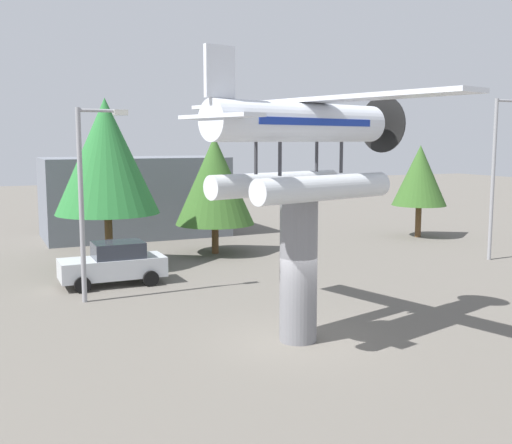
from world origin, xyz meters
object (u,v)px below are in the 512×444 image
Objects in this scene: car_mid_silver at (114,263)px; storefront_building at (135,197)px; streetlight_secondary at (497,167)px; tree_center_back at (215,180)px; floatplane_monument at (303,139)px; streetlight_primary at (87,189)px; display_pedestal at (298,270)px; tree_east at (106,156)px; tree_far_east at (420,176)px.

car_mid_silver is 13.29m from storefront_building.
streetlight_secondary is 1.29× the size of tree_center_back.
floatplane_monument is 1.47× the size of streetlight_primary.
tree_center_back is at bearing 43.56° from streetlight_primary.
tree_east is at bearing 102.86° from display_pedestal.
display_pedestal is 0.54× the size of streetlight_secondary.
tree_far_east is (16.00, 14.35, 1.64)m from display_pedestal.
streetlight_primary is 6.28m from tree_east.
tree_east is (-3.09, 12.96, -0.76)m from floatplane_monument.
tree_east is at bearing -98.09° from car_mid_silver.
tree_far_east is (20.82, 7.27, -0.38)m from streetlight_primary.
streetlight_secondary is 13.98m from tree_center_back.
streetlight_primary is 0.90× the size of tree_east.
tree_east is at bearing -175.90° from tree_far_east.
streetlight_primary is 0.89× the size of streetlight_secondary.
tree_far_east is at bearing 19.25° from streetlight_primary.
tree_center_back is (5.74, 1.31, -1.33)m from tree_east.
tree_east is (0.51, 3.60, 4.26)m from car_mid_silver.
display_pedestal is 10.09m from car_mid_silver.
streetlight_secondary is (19.55, 0.01, 0.44)m from streetlight_primary.
streetlight_primary reaches higher than tree_center_back.
streetlight_primary reaches higher than display_pedestal.
storefront_building is at bearing 153.86° from tree_far_east.
tree_center_back is (7.59, 7.22, -0.32)m from streetlight_primary.
car_mid_silver is 0.54× the size of tree_east.
streetlight_primary is 0.65× the size of storefront_building.
storefront_building is at bearing 73.76° from floatplane_monument.
car_mid_silver is 0.75× the size of tree_far_east.
tree_east reaches higher than tree_center_back.
floatplane_monument is 2.46× the size of car_mid_silver.
car_mid_silver is at bearing -141.85° from tree_center_back.
tree_east reaches higher than display_pedestal.
streetlight_primary reaches higher than storefront_building.
display_pedestal is 22.01m from storefront_building.
tree_far_east reaches higher than storefront_building.
display_pedestal is 0.69× the size of tree_center_back.
storefront_building is at bearing 133.84° from streetlight_secondary.
car_mid_silver is at bearing -165.71° from tree_far_east.
tree_east is (-3.38, -9.01, 2.72)m from storefront_building.
floatplane_monument is 1.69× the size of tree_center_back.
floatplane_monument is 16.27m from streetlight_secondary.
storefront_building is (-14.32, 14.91, -2.15)m from streetlight_secondary.
floatplane_monument reaches higher than tree_east.
streetlight_primary is at bearing 124.22° from display_pedestal.
storefront_building is (0.41, 22.00, 0.31)m from display_pedestal.
car_mid_silver is (-3.60, 9.35, -5.02)m from floatplane_monument.
display_pedestal is 3.79m from floatplane_monument.
tree_center_back is at bearing 148.90° from streetlight_secondary.
display_pedestal is at bearing 180.00° from floatplane_monument.
display_pedestal is at bearing -77.14° from tree_east.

